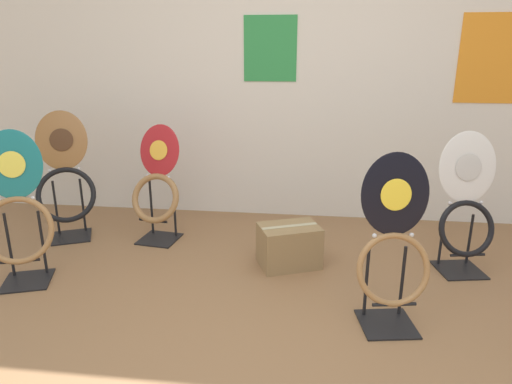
{
  "coord_description": "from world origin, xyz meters",
  "views": [
    {
      "loc": [
        0.18,
        -1.55,
        1.41
      ],
      "look_at": [
        -0.15,
        1.15,
        0.55
      ],
      "focal_mm": 32.0,
      "sensor_mm": 36.0,
      "label": 1
    }
  ],
  "objects": [
    {
      "name": "toilet_seat_display_crimson_swirl",
      "position": [
        -0.95,
        1.59,
        0.42
      ],
      "size": [
        0.4,
        0.34,
        0.87
      ],
      "color": "black",
      "rests_on": "ground_plane"
    },
    {
      "name": "toilet_seat_display_jazz_black",
      "position": [
        0.61,
        0.63,
        0.43
      ],
      "size": [
        0.4,
        0.32,
        0.93
      ],
      "color": "black",
      "rests_on": "ground_plane"
    },
    {
      "name": "toilet_seat_display_white_plain",
      "position": [
        1.18,
        1.34,
        0.42
      ],
      "size": [
        0.4,
        0.33,
        0.92
      ],
      "color": "black",
      "rests_on": "ground_plane"
    },
    {
      "name": "toilet_seat_display_woodgrain",
      "position": [
        -1.66,
        1.56,
        0.44
      ],
      "size": [
        0.51,
        0.5,
        0.96
      ],
      "color": "black",
      "rests_on": "ground_plane"
    },
    {
      "name": "storage_box",
      "position": [
        0.06,
        1.27,
        0.14
      ],
      "size": [
        0.46,
        0.4,
        0.28
      ],
      "color": "#93754C",
      "rests_on": "ground_plane"
    },
    {
      "name": "toilet_seat_display_teal_sax",
      "position": [
        -1.57,
        0.84,
        0.45
      ],
      "size": [
        0.45,
        0.36,
        0.95
      ],
      "color": "black",
      "rests_on": "ground_plane"
    },
    {
      "name": "wall_back",
      "position": [
        0.0,
        2.28,
        1.3
      ],
      "size": [
        8.0,
        0.07,
        2.6
      ],
      "color": "silver",
      "rests_on": "ground_plane"
    }
  ]
}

